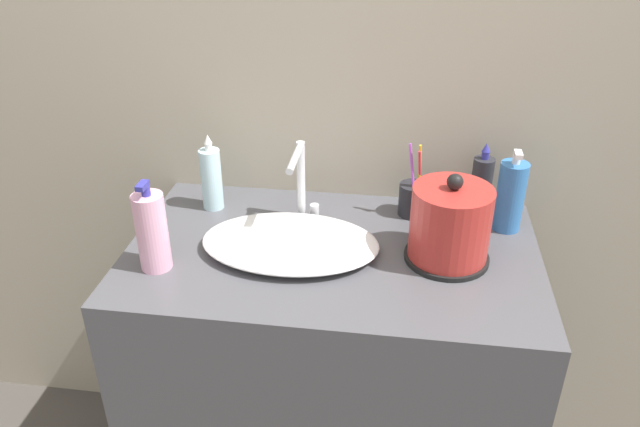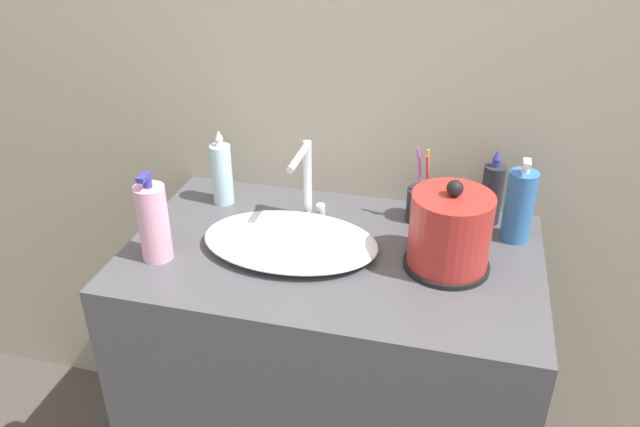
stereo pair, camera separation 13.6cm
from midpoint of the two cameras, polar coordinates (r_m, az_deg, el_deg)
name	(u,v)px [view 2 (the right image)]	position (r m, az deg, el deg)	size (l,w,h in m)	color
wall_back	(362,57)	(1.66, 6.26, 14.04)	(6.00, 0.04, 2.60)	#ADA38E
vanity_counter	(331,387)	(1.81, 3.20, -15.63)	(1.01, 0.60, 0.91)	#4C4C51
sink_basin	(290,241)	(1.52, -0.18, -2.58)	(0.43, 0.29, 0.05)	white
faucet	(307,178)	(1.59, 1.26, 3.20)	(0.06, 0.17, 0.22)	silver
electric_kettle	(450,234)	(1.47, 14.39, -1.90)	(0.20, 0.20, 0.22)	black
toothbrush_cup	(421,203)	(1.67, 11.55, 0.87)	(0.08, 0.08, 0.21)	#232328
lotion_bottle	(519,206)	(1.62, 20.07, 0.62)	(0.07, 0.07, 0.22)	#3370B7
shampoo_bottle	(492,193)	(1.69, 17.69, 1.74)	(0.06, 0.06, 0.20)	#28282D
mouthwash_bottle	(153,222)	(1.48, -12.47, -0.87)	(0.07, 0.07, 0.22)	#EAA8C6
hand_cream_bottle	(222,173)	(1.71, -6.72, 3.62)	(0.06, 0.06, 0.21)	silver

